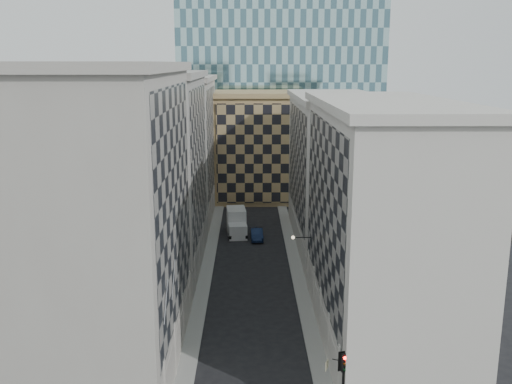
{
  "coord_description": "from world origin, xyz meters",
  "views": [
    {
      "loc": [
        -0.32,
        -31.67,
        23.62
      ],
      "look_at": [
        0.29,
        14.51,
        13.14
      ],
      "focal_mm": 40.0,
      "sensor_mm": 36.0,
      "label": 1
    }
  ],
  "objects": [
    {
      "name": "bldg_right_b",
      "position": [
        10.89,
        42.0,
        9.85
      ],
      "size": [
        10.8,
        28.8,
        19.7
      ],
      "color": "beige",
      "rests_on": "ground"
    },
    {
      "name": "sidewalk_west",
      "position": [
        -5.25,
        30.0,
        0.07
      ],
      "size": [
        1.5,
        100.0,
        0.15
      ],
      "primitive_type": "cube",
      "color": "gray",
      "rests_on": "ground"
    },
    {
      "name": "church_tower",
      "position": [
        0.0,
        82.0,
        26.95
      ],
      "size": [
        7.2,
        7.2,
        51.5
      ],
      "color": "#2C2822",
      "rests_on": "ground"
    },
    {
      "name": "bldg_right_a",
      "position": [
        10.88,
        15.0,
        10.32
      ],
      "size": [
        10.8,
        26.8,
        20.7
      ],
      "color": "beige",
      "rests_on": "ground"
    },
    {
      "name": "dark_car",
      "position": [
        0.76,
        42.96,
        0.76
      ],
      "size": [
        1.76,
        4.68,
        1.52
      ],
      "primitive_type": "imported",
      "rotation": [
        0.0,
        0.0,
        0.03
      ],
      "color": "#101E3D",
      "rests_on": "ground"
    },
    {
      "name": "box_truck",
      "position": [
        -2.04,
        45.73,
        1.52
      ],
      "size": [
        3.13,
        6.55,
        3.48
      ],
      "rotation": [
        0.0,
        0.0,
        0.09
      ],
      "color": "silver",
      "rests_on": "ground"
    },
    {
      "name": "bracket_lamp",
      "position": [
        4.38,
        24.0,
        6.2
      ],
      "size": [
        1.98,
        0.36,
        0.36
      ],
      "color": "black",
      "rests_on": "ground"
    },
    {
      "name": "sidewalk_east",
      "position": [
        5.25,
        30.0,
        0.07
      ],
      "size": [
        1.5,
        100.0,
        0.15
      ],
      "primitive_type": "cube",
      "color": "gray",
      "rests_on": "ground"
    },
    {
      "name": "bldg_left_a",
      "position": [
        -10.88,
        11.0,
        11.82
      ],
      "size": [
        10.8,
        22.8,
        23.7
      ],
      "color": "#A19A91",
      "rests_on": "ground"
    },
    {
      "name": "traffic_light",
      "position": [
        5.9,
        2.28,
        3.7
      ],
      "size": [
        0.61,
        0.59,
        4.95
      ],
      "rotation": [
        0.0,
        0.0,
        0.26
      ],
      "color": "black",
      "rests_on": "sidewalk_east"
    },
    {
      "name": "bldg_left_b",
      "position": [
        -10.88,
        33.0,
        11.32
      ],
      "size": [
        10.8,
        22.8,
        22.7
      ],
      "color": "gray",
      "rests_on": "ground"
    },
    {
      "name": "tan_block",
      "position": [
        2.0,
        67.9,
        9.44
      ],
      "size": [
        16.8,
        14.8,
        18.8
      ],
      "color": "#9E7D53",
      "rests_on": "ground"
    },
    {
      "name": "bldg_left_c",
      "position": [
        -10.88,
        55.0,
        10.83
      ],
      "size": [
        10.8,
        22.8,
        21.7
      ],
      "color": "#A19A91",
      "rests_on": "ground"
    },
    {
      "name": "shop_sign",
      "position": [
        4.97,
        3.0,
        3.84
      ],
      "size": [
        1.19,
        0.6,
        0.71
      ],
      "rotation": [
        0.0,
        0.0,
        -0.4
      ],
      "color": "black",
      "rests_on": "ground"
    },
    {
      "name": "flagpoles_left",
      "position": [
        -5.9,
        6.0,
        8.0
      ],
      "size": [
        0.1,
        6.33,
        2.33
      ],
      "color": "gray",
      "rests_on": "ground"
    }
  ]
}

